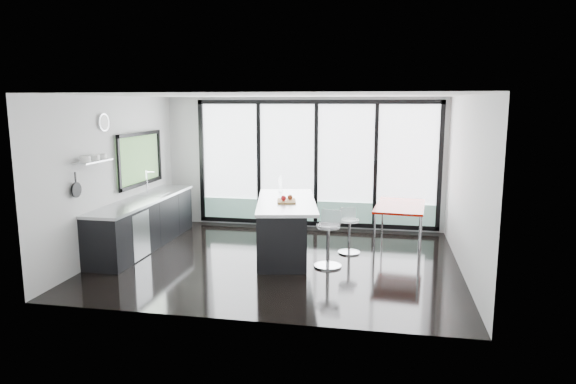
% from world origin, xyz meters
% --- Properties ---
extents(floor, '(6.00, 5.00, 0.00)m').
position_xyz_m(floor, '(0.00, 0.00, 0.00)').
color(floor, black).
rests_on(floor, ground).
extents(ceiling, '(6.00, 5.00, 0.00)m').
position_xyz_m(ceiling, '(0.00, 0.00, 2.80)').
color(ceiling, white).
rests_on(ceiling, wall_back).
extents(wall_back, '(6.00, 0.09, 2.80)m').
position_xyz_m(wall_back, '(0.27, 2.47, 1.27)').
color(wall_back, silver).
rests_on(wall_back, ground).
extents(wall_front, '(6.00, 0.00, 2.80)m').
position_xyz_m(wall_front, '(0.00, -2.50, 1.40)').
color(wall_front, silver).
rests_on(wall_front, ground).
extents(wall_left, '(0.26, 5.00, 2.80)m').
position_xyz_m(wall_left, '(-2.97, 0.27, 1.56)').
color(wall_left, silver).
rests_on(wall_left, ground).
extents(wall_right, '(0.00, 5.00, 2.80)m').
position_xyz_m(wall_right, '(3.00, 0.00, 1.40)').
color(wall_right, silver).
rests_on(wall_right, ground).
extents(counter_cabinets, '(0.69, 3.24, 1.36)m').
position_xyz_m(counter_cabinets, '(-2.67, 0.40, 0.46)').
color(counter_cabinets, black).
rests_on(counter_cabinets, floor).
extents(island, '(1.46, 2.54, 1.27)m').
position_xyz_m(island, '(-0.03, 0.43, 0.50)').
color(island, black).
rests_on(island, floor).
extents(bar_stool_near, '(0.54, 0.54, 0.72)m').
position_xyz_m(bar_stool_near, '(0.86, -0.19, 0.36)').
color(bar_stool_near, silver).
rests_on(bar_stool_near, floor).
extents(bar_stool_far, '(0.50, 0.50, 0.63)m').
position_xyz_m(bar_stool_far, '(1.15, 0.67, 0.31)').
color(bar_stool_far, silver).
rests_on(bar_stool_far, floor).
extents(red_table, '(1.00, 1.59, 0.81)m').
position_xyz_m(red_table, '(2.04, 1.22, 0.41)').
color(red_table, '#A00900').
rests_on(red_table, floor).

